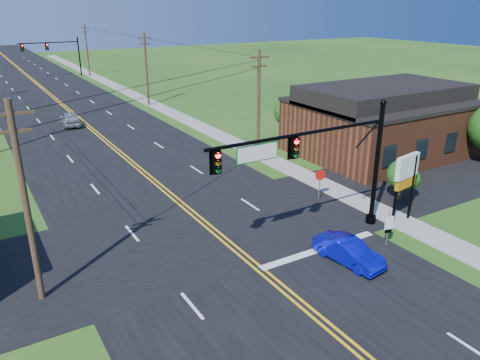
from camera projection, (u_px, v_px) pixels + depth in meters
ground at (358, 357)px, 17.50m from camera, size 260.00×260.00×0.00m
road_main at (68, 111)px, 57.61m from camera, size 16.00×220.00×0.04m
road_cross at (210, 231)px, 27.12m from camera, size 70.00×10.00×0.04m
sidewalk at (179, 116)px, 54.63m from camera, size 2.00×160.00×0.08m
signal_mast_main at (317, 160)px, 24.33m from camera, size 11.30×0.60×7.48m
signal_mast_far at (53, 51)px, 82.21m from camera, size 10.98×0.60×7.48m
brick_building at (381, 126)px, 40.73m from camera, size 14.20×11.20×4.70m
utility_pole_left_a at (25, 202)px, 19.29m from camera, size 1.80×0.28×9.00m
utility_pole_right_a at (259, 104)px, 38.20m from camera, size 1.80×0.28×9.00m
utility_pole_right_b at (146, 68)px, 59.06m from camera, size 1.80×0.28×9.00m
utility_pole_right_c at (87, 49)px, 83.12m from camera, size 1.80×0.28×9.00m
tree_right_back at (289, 112)px, 45.14m from camera, size 3.00×3.00×4.10m
shrub_corner at (402, 175)px, 30.72m from camera, size 2.00×2.00×2.86m
blue_car at (348, 252)px, 23.61m from camera, size 1.82×3.96×1.26m
distant_car at (70, 119)px, 50.22m from camera, size 2.05×4.55×1.52m
route_sign at (389, 226)px, 25.14m from camera, size 0.49×0.16×2.02m
stop_sign at (320, 178)px, 31.01m from camera, size 0.73×0.26×2.13m
pylon_sign at (406, 174)px, 27.26m from camera, size 2.07×0.65×4.22m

